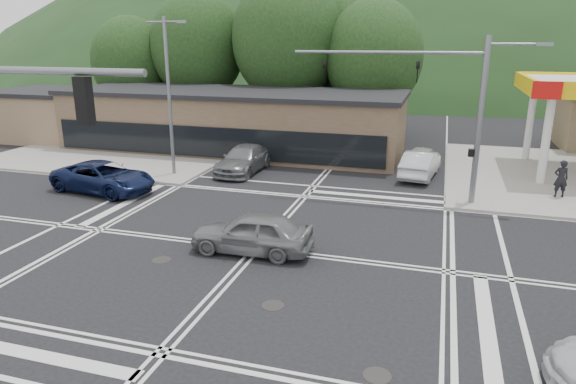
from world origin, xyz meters
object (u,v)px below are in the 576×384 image
(car_grey_center, at_px, (252,232))
(car_queue_a, at_px, (420,164))
(car_blue_west, at_px, (104,177))
(car_queue_b, at_px, (422,157))
(pedestrian, at_px, (561,179))
(car_northbound, at_px, (244,159))

(car_grey_center, relative_size, car_queue_a, 0.98)
(car_blue_west, bearing_deg, car_queue_b, -49.39)
(pedestrian, bearing_deg, car_queue_a, -28.99)
(car_queue_a, bearing_deg, pedestrian, 167.54)
(car_queue_a, distance_m, car_queue_b, 2.09)
(car_grey_center, xyz_separation_m, car_queue_b, (5.55, 15.29, -0.08))
(car_grey_center, height_order, car_queue_a, car_grey_center)
(car_queue_a, xyz_separation_m, pedestrian, (6.96, -2.52, 0.32))
(car_queue_b, bearing_deg, car_northbound, 30.60)
(car_northbound, bearing_deg, car_queue_a, 11.08)
(car_northbound, xyz_separation_m, pedestrian, (17.32, -0.69, 0.32))
(car_blue_west, distance_m, car_grey_center, 11.67)
(car_grey_center, height_order, car_northbound, car_grey_center)
(car_queue_b, xyz_separation_m, pedestrian, (6.96, -4.61, 0.39))
(car_grey_center, xyz_separation_m, car_queue_a, (5.55, 13.21, -0.01))
(car_grey_center, height_order, car_queue_b, car_grey_center)
(car_blue_west, xyz_separation_m, car_grey_center, (10.40, -5.30, 0.00))
(car_blue_west, distance_m, car_queue_b, 18.82)
(car_grey_center, bearing_deg, car_queue_a, 155.46)
(car_blue_west, relative_size, car_northbound, 1.06)
(car_queue_b, xyz_separation_m, car_northbound, (-10.36, -3.92, 0.06))
(car_blue_west, relative_size, car_queue_b, 1.36)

